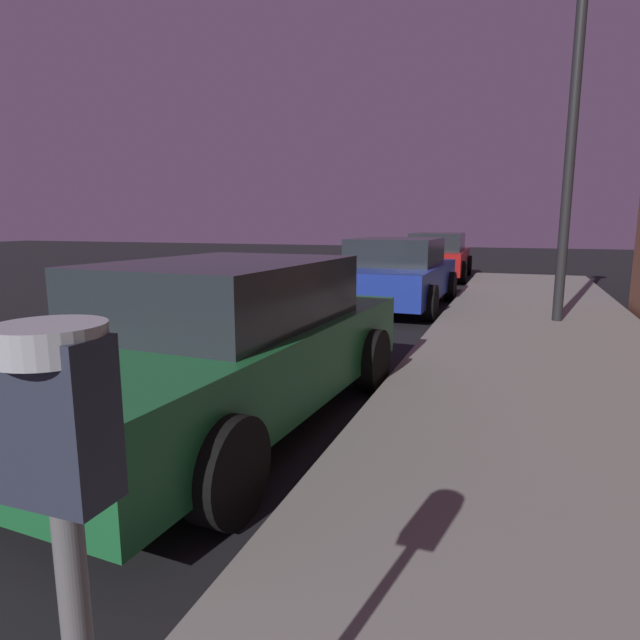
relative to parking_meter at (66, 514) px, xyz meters
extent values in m
cube|color=#232838|center=(0.00, 0.00, 0.18)|extent=(0.19, 0.11, 0.30)
cylinder|color=#999EA5|center=(0.00, 0.00, 0.32)|extent=(0.19, 0.19, 0.06)
cube|color=black|center=(-0.06, 0.00, 0.22)|extent=(0.01, 0.08, 0.11)
cube|color=#19592D|center=(-1.61, 3.30, -0.66)|extent=(2.05, 4.52, 0.64)
cube|color=#1E2328|center=(-1.61, 3.36, -0.08)|extent=(1.72, 2.34, 0.56)
cylinder|color=black|center=(-2.45, 4.72, -0.90)|extent=(0.26, 0.67, 0.66)
cylinder|color=black|center=(-0.62, 4.62, -0.90)|extent=(0.26, 0.67, 0.66)
cylinder|color=black|center=(-2.60, 1.97, -0.90)|extent=(0.26, 0.67, 0.66)
cylinder|color=black|center=(-0.77, 1.87, -0.90)|extent=(0.26, 0.67, 0.66)
cube|color=navy|center=(-1.61, 10.30, -0.66)|extent=(1.95, 4.38, 0.64)
cube|color=#1E2328|center=(-1.61, 10.31, -0.08)|extent=(1.69, 2.11, 0.56)
cylinder|color=black|center=(-2.55, 11.66, -0.90)|extent=(0.23, 0.66, 0.66)
cylinder|color=black|center=(-0.64, 11.63, -0.90)|extent=(0.23, 0.66, 0.66)
cylinder|color=black|center=(-2.59, 8.96, -0.90)|extent=(0.23, 0.66, 0.66)
cylinder|color=black|center=(-0.68, 8.93, -0.90)|extent=(0.23, 0.66, 0.66)
cube|color=maroon|center=(-1.61, 16.59, -0.66)|extent=(1.84, 4.48, 0.64)
cube|color=#1E2328|center=(-1.61, 16.39, -0.08)|extent=(1.57, 2.37, 0.56)
cylinder|color=black|center=(-2.52, 17.94, -0.90)|extent=(0.24, 0.67, 0.66)
cylinder|color=black|center=(-0.79, 17.99, -0.90)|extent=(0.24, 0.67, 0.66)
cylinder|color=black|center=(-2.44, 15.19, -0.90)|extent=(0.24, 0.67, 0.66)
cylinder|color=black|center=(-0.71, 15.24, -0.90)|extent=(0.24, 0.67, 0.66)
cylinder|color=black|center=(1.42, 8.89, 1.81)|extent=(0.16, 0.16, 5.78)
camera|label=1|loc=(0.74, -0.68, 0.52)|focal=30.10mm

